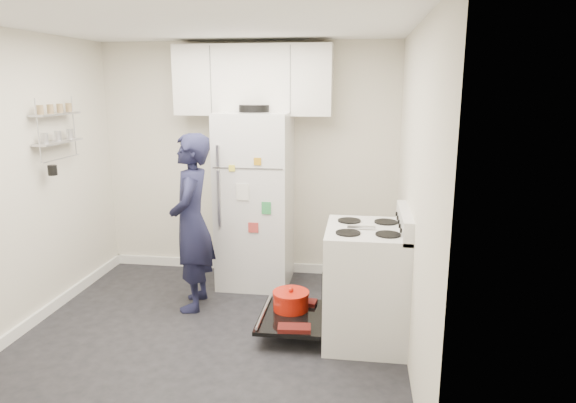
% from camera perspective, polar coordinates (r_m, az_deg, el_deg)
% --- Properties ---
extents(room, '(3.21, 3.21, 2.51)m').
position_cam_1_polar(room, '(4.12, -9.42, 0.77)').
color(room, black).
rests_on(room, ground).
extents(electric_range, '(0.66, 0.76, 1.10)m').
position_cam_1_polar(electric_range, '(4.27, 8.46, -9.15)').
color(electric_range, silver).
rests_on(electric_range, ground).
extents(open_oven_door, '(0.55, 0.70, 0.24)m').
position_cam_1_polar(open_oven_door, '(4.46, 0.43, -11.81)').
color(open_oven_door, black).
rests_on(open_oven_door, ground).
extents(refrigerator, '(0.72, 0.74, 1.86)m').
position_cam_1_polar(refrigerator, '(5.30, -3.65, 0.26)').
color(refrigerator, silver).
rests_on(refrigerator, ground).
extents(upper_cabinets, '(1.60, 0.33, 0.70)m').
position_cam_1_polar(upper_cabinets, '(5.36, -3.86, 13.30)').
color(upper_cabinets, silver).
rests_on(upper_cabinets, room).
extents(wall_shelf_rack, '(0.14, 0.60, 0.61)m').
position_cam_1_polar(wall_shelf_rack, '(5.10, -24.33, 7.44)').
color(wall_shelf_rack, '#B2B2B7').
rests_on(wall_shelf_rack, room).
extents(person, '(0.47, 0.64, 1.64)m').
position_cam_1_polar(person, '(4.80, -10.66, -2.33)').
color(person, '#161832').
rests_on(person, ground).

